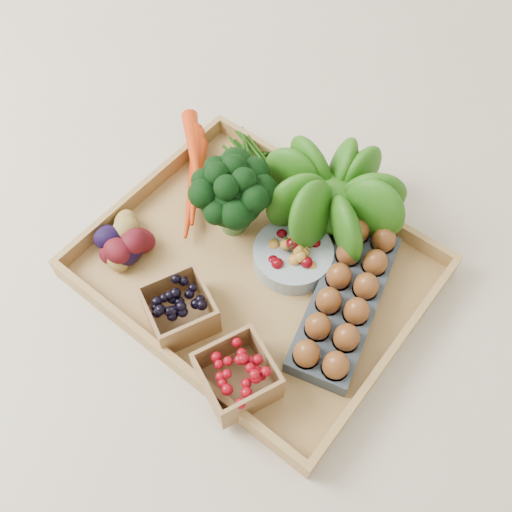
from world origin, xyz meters
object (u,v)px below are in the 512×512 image
Objects in this scene: tray at (256,272)px; broccoli at (232,207)px; cherry_bowl at (293,256)px; egg_carton at (345,302)px.

broccoli reaches higher than tray.
tray is 3.68× the size of broccoli.
cherry_bowl reaches higher than egg_carton.
tray is 1.85× the size of egg_carton.
broccoli is (-0.09, 0.05, 0.07)m from tray.
broccoli reaches higher than egg_carton.
cherry_bowl is (0.13, 0.01, -0.04)m from broccoli.
tray is 0.12m from broccoli.
egg_carton is (0.16, 0.04, 0.02)m from tray.
cherry_bowl is 0.47× the size of egg_carton.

